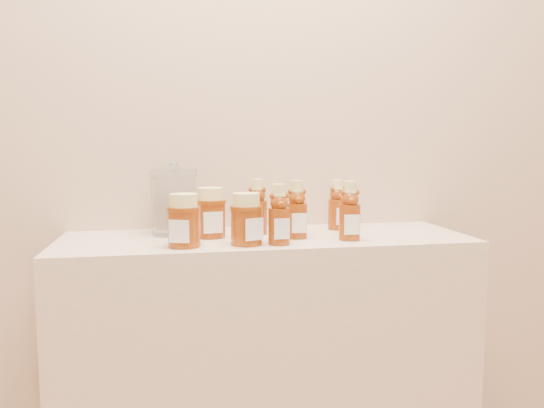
{
  "coord_description": "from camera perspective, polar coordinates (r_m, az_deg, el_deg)",
  "views": [
    {
      "loc": [
        -0.26,
        0.03,
        1.17
      ],
      "look_at": [
        0.01,
        1.52,
        1.0
      ],
      "focal_mm": 35.0,
      "sensor_mm": 36.0,
      "label": 1
    }
  ],
  "objects": [
    {
      "name": "wall_back",
      "position": [
        1.75,
        -1.8,
        12.29
      ],
      "size": [
        3.5,
        0.02,
        2.7
      ],
      "primitive_type": "cube",
      "color": "tan",
      "rests_on": "ground"
    },
    {
      "name": "display_table",
      "position": [
        1.71,
        -0.62,
        -18.56
      ],
      "size": [
        1.2,
        0.4,
        0.9
      ],
      "primitive_type": "cube",
      "color": "#CDB196",
      "rests_on": "ground"
    },
    {
      "name": "bear_bottle_back_left",
      "position": [
        1.6,
        -1.6,
        0.11
      ],
      "size": [
        0.08,
        0.08,
        0.19
      ],
      "primitive_type": null,
      "rotation": [
        0.0,
        0.0,
        -0.37
      ],
      "color": "#6A2708",
      "rests_on": "display_table"
    },
    {
      "name": "bear_bottle_back_mid",
      "position": [
        1.53,
        2.68,
        -0.18
      ],
      "size": [
        0.07,
        0.07,
        0.19
      ],
      "primitive_type": null,
      "rotation": [
        0.0,
        0.0,
        0.0
      ],
      "color": "#6A2708",
      "rests_on": "display_table"
    },
    {
      "name": "bear_bottle_back_right",
      "position": [
        1.7,
        7.03,
        0.29
      ],
      "size": [
        0.08,
        0.08,
        0.18
      ],
      "primitive_type": null,
      "rotation": [
        0.0,
        0.0,
        0.25
      ],
      "color": "#6A2708",
      "rests_on": "display_table"
    },
    {
      "name": "bear_bottle_front_left",
      "position": [
        1.43,
        0.77,
        -0.7
      ],
      "size": [
        0.07,
        0.07,
        0.19
      ],
      "primitive_type": null,
      "rotation": [
        0.0,
        0.0,
        0.06
      ],
      "color": "#6A2708",
      "rests_on": "display_table"
    },
    {
      "name": "bear_bottle_front_right",
      "position": [
        1.52,
        8.37,
        -0.3
      ],
      "size": [
        0.07,
        0.07,
        0.19
      ],
      "primitive_type": null,
      "rotation": [
        0.0,
        0.0,
        -0.11
      ],
      "color": "#6A2708",
      "rests_on": "display_table"
    },
    {
      "name": "honey_jar_left",
      "position": [
        1.42,
        -9.45,
        -1.75
      ],
      "size": [
        0.11,
        0.11,
        0.14
      ],
      "primitive_type": null,
      "rotation": [
        0.0,
        0.0,
        -0.32
      ],
      "color": "#6A2708",
      "rests_on": "display_table"
    },
    {
      "name": "honey_jar_back",
      "position": [
        1.56,
        -6.67,
        -0.92
      ],
      "size": [
        0.1,
        0.1,
        0.15
      ],
      "primitive_type": null,
      "rotation": [
        0.0,
        0.0,
        0.11
      ],
      "color": "#6A2708",
      "rests_on": "display_table"
    },
    {
      "name": "honey_jar_front",
      "position": [
        1.44,
        -2.77,
        -1.62
      ],
      "size": [
        0.12,
        0.12,
        0.14
      ],
      "primitive_type": null,
      "rotation": [
        0.0,
        0.0,
        0.37
      ],
      "color": "#6A2708",
      "rests_on": "display_table"
    },
    {
      "name": "glass_canister",
      "position": [
        1.62,
        -10.52,
        0.54
      ],
      "size": [
        0.17,
        0.17,
        0.22
      ],
      "primitive_type": null,
      "rotation": [
        0.0,
        0.0,
        -0.27
      ],
      "color": "white",
      "rests_on": "display_table"
    }
  ]
}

